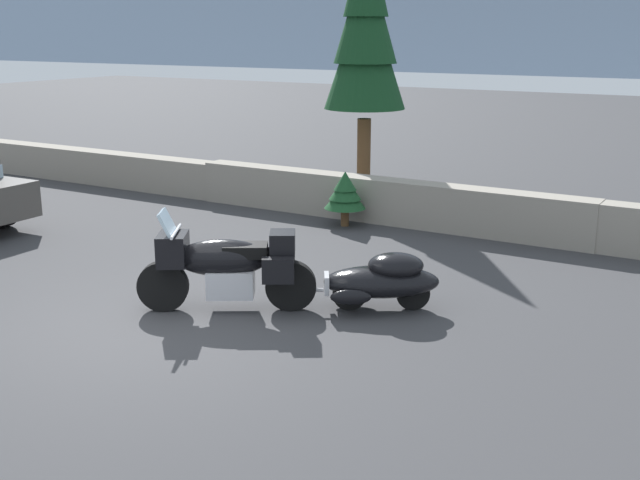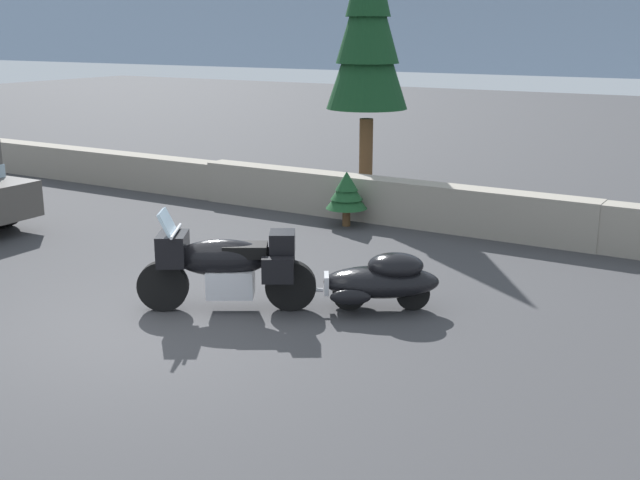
{
  "view_description": "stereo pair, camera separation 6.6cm",
  "coord_description": "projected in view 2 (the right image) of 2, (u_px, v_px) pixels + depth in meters",
  "views": [
    {
      "loc": [
        6.42,
        -6.75,
        3.53
      ],
      "look_at": [
        1.32,
        1.88,
        0.85
      ],
      "focal_mm": 44.22,
      "sensor_mm": 36.0,
      "label": 1
    },
    {
      "loc": [
        6.48,
        -6.72,
        3.53
      ],
      "look_at": [
        1.32,
        1.88,
        0.85
      ],
      "focal_mm": 44.22,
      "sensor_mm": 36.0,
      "label": 2
    }
  ],
  "objects": [
    {
      "name": "pine_tree_tall",
      "position": [
        368.0,
        26.0,
        16.57
      ],
      "size": [
        1.75,
        1.75,
        5.77
      ],
      "color": "brown",
      "rests_on": "ground"
    },
    {
      "name": "ground_plane",
      "position": [
        150.0,
        326.0,
        9.7
      ],
      "size": [
        80.0,
        80.0,
        0.0
      ],
      "primitive_type": "plane",
      "color": "#38383A"
    },
    {
      "name": "pine_sapling_near",
      "position": [
        347.0,
        192.0,
        14.5
      ],
      "size": [
        0.77,
        0.77,
        1.02
      ],
      "color": "brown",
      "rests_on": "ground"
    },
    {
      "name": "car_shaped_trailer",
      "position": [
        382.0,
        279.0,
        10.17
      ],
      "size": [
        2.07,
        1.46,
        0.76
      ],
      "color": "black",
      "rests_on": "ground"
    },
    {
      "name": "touring_motorcycle",
      "position": [
        226.0,
        264.0,
        10.1
      ],
      "size": [
        2.04,
        1.45,
        1.33
      ],
      "color": "black",
      "rests_on": "ground"
    },
    {
      "name": "stone_guard_wall",
      "position": [
        377.0,
        200.0,
        14.94
      ],
      "size": [
        24.0,
        0.56,
        0.83
      ],
      "color": "gray",
      "rests_on": "ground"
    }
  ]
}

